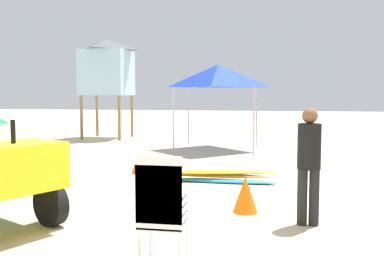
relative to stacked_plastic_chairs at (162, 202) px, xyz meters
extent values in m
plane|color=beige|center=(-1.05, 1.07, -0.70)|extent=(80.00, 80.00, 0.00)
cube|color=yellow|center=(-2.08, 0.62, 0.20)|extent=(1.21, 1.34, 0.60)
cylinder|color=black|center=(-2.08, 0.62, 0.65)|extent=(0.08, 0.08, 0.30)
cylinder|color=black|center=(-1.87, 1.14, -0.40)|extent=(0.62, 0.43, 0.60)
cube|color=white|center=(0.00, 0.10, -0.26)|extent=(0.48, 0.48, 0.04)
cube|color=white|center=(0.00, -0.12, -0.06)|extent=(0.48, 0.04, 0.40)
cube|color=white|center=(0.00, 0.10, -0.17)|extent=(0.48, 0.48, 0.04)
cube|color=white|center=(0.00, -0.12, 0.03)|extent=(0.48, 0.04, 0.40)
cube|color=white|center=(0.00, 0.10, -0.08)|extent=(0.48, 0.48, 0.04)
cube|color=white|center=(0.00, -0.12, 0.12)|extent=(0.48, 0.04, 0.40)
cube|color=white|center=(0.00, 0.10, 0.01)|extent=(0.48, 0.48, 0.04)
cube|color=white|center=(0.00, -0.12, 0.21)|extent=(0.48, 0.04, 0.40)
cube|color=white|center=(0.00, 0.10, 0.10)|extent=(0.48, 0.48, 0.04)
cube|color=white|center=(0.00, -0.12, 0.30)|extent=(0.48, 0.04, 0.40)
cylinder|color=white|center=(0.21, 0.31, -0.49)|extent=(0.04, 0.04, 0.42)
cylinder|color=white|center=(-0.21, 0.31, -0.49)|extent=(0.04, 0.04, 0.42)
cylinder|color=white|center=(0.21, -0.11, -0.49)|extent=(0.04, 0.04, 0.42)
cylinder|color=white|center=(-0.21, -0.11, -0.49)|extent=(0.04, 0.04, 0.42)
ellipsoid|color=#268CCC|center=(0.19, 4.43, -0.66)|extent=(2.20, 0.31, 0.08)
ellipsoid|color=orange|center=(-0.03, 4.58, -0.58)|extent=(2.33, 0.29, 0.08)
ellipsoid|color=yellow|center=(0.02, 4.51, -0.50)|extent=(2.57, 0.68, 0.08)
cylinder|color=black|center=(1.55, 1.80, -0.30)|extent=(0.14, 0.14, 0.79)
cylinder|color=black|center=(1.71, 1.80, -0.30)|extent=(0.14, 0.14, 0.79)
cylinder|color=black|center=(1.63, 1.80, 0.41)|extent=(0.32, 0.32, 0.63)
sphere|color=brown|center=(1.63, 1.80, 0.83)|extent=(0.21, 0.21, 0.21)
cylinder|color=#B2B2B7|center=(-1.79, 8.47, 0.32)|extent=(0.05, 0.05, 2.03)
cylinder|color=#B2B2B7|center=(0.63, 8.47, 0.32)|extent=(0.05, 0.05, 2.03)
cylinder|color=#B2B2B7|center=(-1.79, 10.89, 0.32)|extent=(0.05, 0.05, 2.03)
cylinder|color=#B2B2B7|center=(0.63, 10.89, 0.32)|extent=(0.05, 0.05, 2.03)
pyramid|color=#1938BF|center=(-0.58, 9.68, 1.70)|extent=(2.42, 2.42, 0.73)
cylinder|color=olive|center=(-6.22, 11.65, 0.18)|extent=(0.12, 0.12, 1.75)
cylinder|color=olive|center=(-4.66, 11.65, 0.18)|extent=(0.12, 0.12, 1.75)
cylinder|color=olive|center=(-6.22, 13.21, 0.18)|extent=(0.12, 0.12, 1.75)
cylinder|color=olive|center=(-4.66, 13.21, 0.18)|extent=(0.12, 0.12, 1.75)
cube|color=#A8CEED|center=(-5.44, 12.43, 1.95)|extent=(1.80, 1.80, 1.80)
pyramid|color=#4C5156|center=(-5.44, 12.43, 3.08)|extent=(1.98, 1.98, 0.45)
cone|color=orange|center=(-1.86, 5.16, -0.46)|extent=(0.33, 0.33, 0.47)
cone|color=orange|center=(0.74, 2.29, -0.42)|extent=(0.39, 0.39, 0.56)
camera|label=1|loc=(1.10, -4.29, 1.13)|focal=40.50mm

